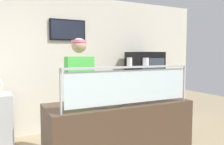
% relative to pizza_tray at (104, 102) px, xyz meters
% --- Properties ---
extents(shop_rear_unit, '(6.15, 0.13, 2.70)m').
position_rel_pizza_tray_xyz_m(shop_rear_unit, '(0.20, 2.11, 0.39)').
color(shop_rear_unit, silver).
rests_on(shop_rear_unit, ground).
extents(serving_counter, '(1.75, 0.67, 0.95)m').
position_rel_pizza_tray_xyz_m(serving_counter, '(0.20, -0.00, -0.49)').
color(serving_counter, '#4C3828').
rests_on(serving_counter, ground).
extents(sneeze_guard, '(1.58, 0.06, 0.45)m').
position_rel_pizza_tray_xyz_m(sneeze_guard, '(0.20, -0.28, 0.27)').
color(sneeze_guard, '#B2B5BC').
rests_on(sneeze_guard, serving_counter).
extents(pizza_tray, '(0.46, 0.46, 0.04)m').
position_rel_pizza_tray_xyz_m(pizza_tray, '(0.00, 0.00, 0.00)').
color(pizza_tray, '#9EA0A8').
rests_on(pizza_tray, serving_counter).
extents(pizza_server, '(0.14, 0.29, 0.01)m').
position_rel_pizza_tray_xyz_m(pizza_server, '(-0.04, -0.02, 0.02)').
color(pizza_server, '#ADAFB7').
rests_on(pizza_server, pizza_tray).
extents(parmesan_shaker, '(0.06, 0.06, 0.10)m').
position_rel_pizza_tray_xyz_m(parmesan_shaker, '(0.18, -0.28, 0.47)').
color(parmesan_shaker, white).
rests_on(parmesan_shaker, sneeze_guard).
extents(pepper_flake_shaker, '(0.06, 0.06, 0.09)m').
position_rel_pizza_tray_xyz_m(pepper_flake_shaker, '(0.40, -0.28, 0.47)').
color(pepper_flake_shaker, white).
rests_on(pepper_flake_shaker, sneeze_guard).
extents(worker_figure, '(0.41, 0.50, 1.76)m').
position_rel_pizza_tray_xyz_m(worker_figure, '(-0.07, 0.67, 0.04)').
color(worker_figure, '#23232D').
rests_on(worker_figure, ground).
extents(drink_fridge, '(0.65, 0.62, 1.58)m').
position_rel_pizza_tray_xyz_m(drink_fridge, '(1.71, 1.66, -0.17)').
color(drink_fridge, black).
rests_on(drink_fridge, ground).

